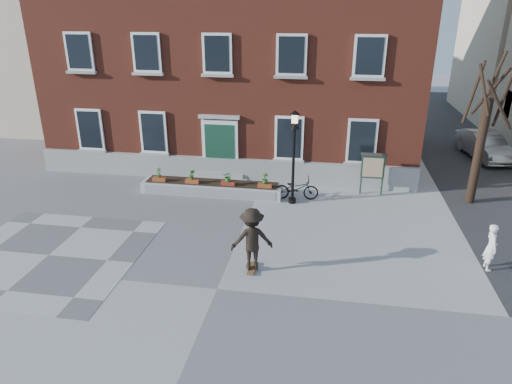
% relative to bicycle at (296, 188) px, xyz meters
% --- Properties ---
extents(ground, '(100.00, 100.00, 0.00)m').
position_rel_bicycle_xyz_m(ground, '(-1.73, -7.14, -0.50)').
color(ground, '#99999C').
rests_on(ground, ground).
extents(checker_patch, '(6.00, 6.00, 0.01)m').
position_rel_bicycle_xyz_m(checker_patch, '(-7.73, -6.14, -0.49)').
color(checker_patch, '#5C5D5F').
rests_on(checker_patch, ground).
extents(distant_building, '(10.00, 12.00, 13.00)m').
position_rel_bicycle_xyz_m(distant_building, '(-19.73, 12.86, 6.00)').
color(distant_building, beige).
rests_on(distant_building, ground).
extents(bicycle, '(1.94, 0.82, 0.99)m').
position_rel_bicycle_xyz_m(bicycle, '(0.00, 0.00, 0.00)').
color(bicycle, black).
rests_on(bicycle, ground).
extents(parked_car, '(2.25, 4.57, 1.44)m').
position_rel_bicycle_xyz_m(parked_car, '(9.59, 7.44, 0.23)').
color(parked_car, '#A8AAAC').
rests_on(parked_car, ground).
extents(bystander, '(0.39, 0.58, 1.54)m').
position_rel_bicycle_xyz_m(bystander, '(6.40, -4.65, 0.27)').
color(bystander, white).
rests_on(bystander, ground).
extents(brick_building, '(18.40, 10.85, 12.60)m').
position_rel_bicycle_xyz_m(brick_building, '(-3.73, 6.84, 5.81)').
color(brick_building, brown).
rests_on(brick_building, ground).
extents(planter_assembly, '(6.20, 1.12, 1.15)m').
position_rel_bicycle_xyz_m(planter_assembly, '(-3.71, 0.04, -0.19)').
color(planter_assembly, beige).
rests_on(planter_assembly, ground).
extents(bare_tree, '(1.83, 1.83, 6.16)m').
position_rel_bicycle_xyz_m(bare_tree, '(7.28, 0.87, 2.29)').
color(bare_tree, black).
rests_on(bare_tree, ground).
extents(lamp_post, '(0.40, 0.40, 3.93)m').
position_rel_bicycle_xyz_m(lamp_post, '(-0.13, -0.41, 2.04)').
color(lamp_post, black).
rests_on(lamp_post, ground).
extents(notice_board, '(1.10, 0.16, 1.87)m').
position_rel_bicycle_xyz_m(notice_board, '(3.19, 1.10, 0.77)').
color(notice_board, '#1B3729').
rests_on(notice_board, ground).
extents(skateboarder, '(1.46, 1.09, 2.09)m').
position_rel_bicycle_xyz_m(skateboarder, '(-0.89, -5.92, 0.58)').
color(skateboarder, brown).
rests_on(skateboarder, ground).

